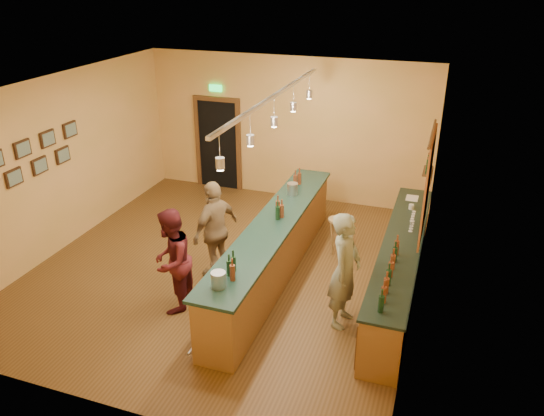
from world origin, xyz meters
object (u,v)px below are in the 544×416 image
(tasting_bar, at_px, (274,245))
(customer_a, at_px, (171,261))
(back_counter, at_px, (400,267))
(bartender, at_px, (345,270))
(bar_stool, at_px, (337,226))
(customer_b, at_px, (216,230))

(tasting_bar, distance_m, customer_a, 1.83)
(back_counter, relative_size, bartender, 2.53)
(back_counter, xyz_separation_m, bar_stool, (-1.26, 1.02, 0.05))
(tasting_bar, relative_size, customer_b, 2.93)
(tasting_bar, height_order, customer_b, customer_b)
(tasting_bar, relative_size, bartender, 2.84)
(back_counter, bearing_deg, tasting_bar, -175.04)
(back_counter, xyz_separation_m, bartender, (-0.69, -1.08, 0.41))
(back_counter, bearing_deg, bar_stool, 141.18)
(bartender, relative_size, bar_stool, 2.63)
(bar_stool, bearing_deg, bartender, -74.72)
(back_counter, bearing_deg, customer_b, -171.46)
(bartender, xyz_separation_m, customer_a, (-2.56, -0.49, -0.06))
(customer_b, distance_m, bar_stool, 2.32)
(customer_a, distance_m, bar_stool, 3.27)
(customer_b, xyz_separation_m, bar_stool, (1.76, 1.47, -0.33))
(back_counter, height_order, bar_stool, back_counter)
(bartender, bearing_deg, customer_b, 82.22)
(customer_b, bearing_deg, tasting_bar, 123.96)
(bar_stool, bearing_deg, customer_b, -140.19)
(tasting_bar, bearing_deg, bar_stool, 55.48)
(back_counter, relative_size, customer_a, 2.72)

